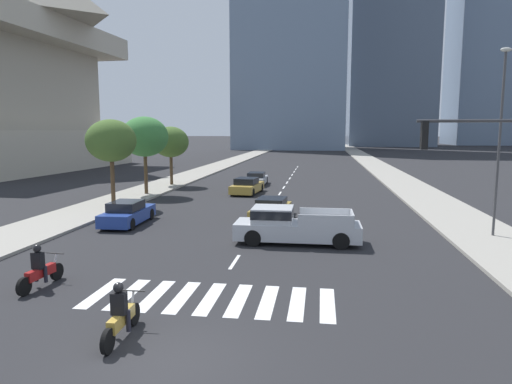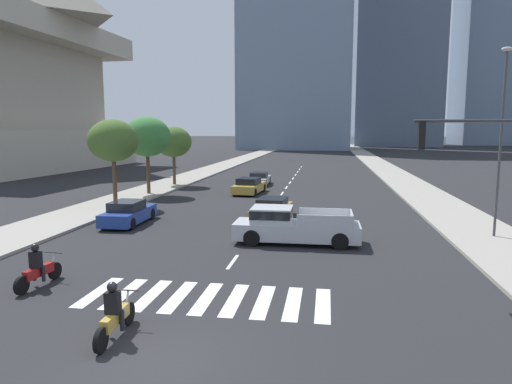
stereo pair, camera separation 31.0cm
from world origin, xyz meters
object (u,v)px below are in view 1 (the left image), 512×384
street_tree_third (171,142)px  sedan_blue_3 (127,214)px  motorcycle_lead (121,316)px  traffic_signal_near (500,166)px  motorcycle_trailing (40,271)px  street_tree_second (145,137)px  sedan_silver_0 (257,179)px  sedan_gold_2 (271,209)px  street_tree_nearest (111,141)px  street_lamp_east (500,131)px  pickup_truck (291,226)px  sedan_gold_1 (247,186)px

street_tree_third → sedan_blue_3: bearing=-79.3°
motorcycle_lead → traffic_signal_near: traffic_signal_near is taller
motorcycle_lead → traffic_signal_near: 12.08m
motorcycle_trailing → street_tree_second: size_ratio=0.36×
sedan_silver_0 → traffic_signal_near: 30.18m
sedan_silver_0 → street_tree_third: size_ratio=0.83×
sedan_gold_2 → street_tree_nearest: bearing=-96.8°
street_tree_third → street_tree_nearest: bearing=-90.0°
street_lamp_east → motorcycle_trailing: bearing=-151.3°
pickup_truck → street_tree_second: street_tree_second is taller
street_lamp_east → street_tree_third: size_ratio=1.63×
traffic_signal_near → street_tree_third: bearing=-52.9°
motorcycle_lead → street_tree_nearest: 20.92m
pickup_truck → sedan_gold_1: (-4.71, 16.16, -0.21)m
motorcycle_trailing → traffic_signal_near: bearing=-78.1°
sedan_silver_0 → street_tree_third: bearing=103.4°
motorcycle_lead → motorcycle_trailing: bearing=52.0°
sedan_silver_0 → street_tree_second: 12.05m
motorcycle_trailing → street_tree_third: 28.09m
street_tree_nearest → sedan_gold_2: bearing=-11.8°
motorcycle_trailing → sedan_gold_2: 14.46m
sedan_blue_3 → street_tree_second: size_ratio=0.71×
sedan_gold_1 → pickup_truck: bearing=-158.0°
motorcycle_trailing → sedan_blue_3: (-1.45, 10.16, 0.03)m
sedan_gold_2 → sedan_blue_3: size_ratio=1.03×
street_lamp_east → street_tree_nearest: (-22.18, 5.79, -0.68)m
traffic_signal_near → street_tree_third: traffic_signal_near is taller
motorcycle_trailing → pickup_truck: (7.83, 7.24, 0.23)m
street_tree_second → street_tree_nearest: bearing=-90.0°
pickup_truck → sedan_silver_0: (-4.77, 22.16, -0.25)m
sedan_gold_1 → street_tree_second: bearing=111.5°
sedan_gold_2 → motorcycle_lead: bearing=-2.1°
street_lamp_east → pickup_truck: bearing=-166.6°
motorcycle_lead → street_lamp_east: bearing=-47.6°
street_lamp_east → street_tree_second: bearing=152.3°
motorcycle_lead → sedan_silver_0: bearing=0.6°
street_tree_nearest → street_lamp_east: bearing=-14.6°
pickup_truck → sedan_silver_0: bearing=-78.0°
motorcycle_lead → street_tree_nearest: street_tree_nearest is taller
motorcycle_lead → sedan_gold_2: 16.32m
sedan_silver_0 → street_tree_third: 8.78m
sedan_gold_1 → street_lamp_east: bearing=-128.3°
street_tree_second → sedan_gold_2: bearing=-36.6°
sedan_silver_0 → sedan_blue_3: (-4.51, -19.25, 0.04)m
sedan_blue_3 → street_tree_third: street_tree_third is taller
sedan_blue_3 → sedan_silver_0: bearing=-14.7°
sedan_gold_2 → street_tree_second: (-10.98, 8.15, 4.12)m
motorcycle_trailing → pickup_truck: bearing=-42.2°
motorcycle_trailing → street_tree_second: 22.09m
motorcycle_trailing → street_tree_third: street_tree_third is taller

